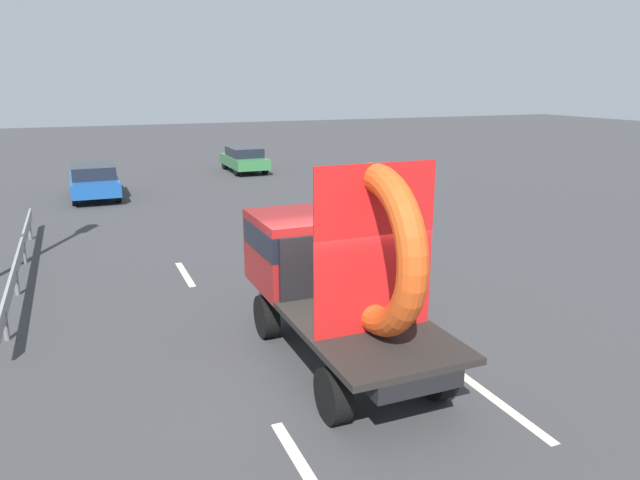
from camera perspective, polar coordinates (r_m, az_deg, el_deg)
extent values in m
plane|color=#38383A|center=(10.20, 1.38, -11.90)|extent=(120.00, 120.00, 0.00)
cylinder|color=black|center=(11.10, -5.19, -7.36)|extent=(0.28, 0.80, 0.80)
cylinder|color=black|center=(11.67, 2.84, -6.15)|extent=(0.28, 0.80, 0.80)
cylinder|color=black|center=(8.50, 1.29, -14.74)|extent=(0.28, 0.80, 0.80)
cylinder|color=black|center=(9.24, 11.22, -12.46)|extent=(0.28, 0.80, 0.80)
cube|color=black|center=(9.88, 2.24, -7.66)|extent=(1.30, 4.92, 0.25)
cube|color=maroon|center=(10.96, -1.10, -0.90)|extent=(2.00, 1.82, 1.35)
cube|color=black|center=(10.84, -1.01, 0.54)|extent=(2.02, 1.73, 0.44)
cube|color=black|center=(9.07, 4.69, -8.68)|extent=(2.00, 3.10, 0.10)
cube|color=black|center=(10.12, 0.89, -2.42)|extent=(1.80, 0.08, 1.10)
torus|color=#D84C19|center=(8.50, 5.33, -0.97)|extent=(0.42, 2.51, 2.51)
cube|color=red|center=(8.50, 5.33, -0.97)|extent=(1.90, 0.03, 2.51)
cylinder|color=black|center=(27.21, -22.73, 4.84)|extent=(0.22, 0.65, 0.65)
cylinder|color=black|center=(27.24, -19.42, 5.16)|extent=(0.22, 0.65, 0.65)
cylinder|color=black|center=(24.53, -22.67, 3.83)|extent=(0.22, 0.65, 0.65)
cylinder|color=black|center=(24.57, -19.01, 4.20)|extent=(0.22, 0.65, 0.65)
cube|color=#194C99|center=(25.83, -21.02, 5.14)|extent=(1.82, 4.24, 0.55)
cube|color=black|center=(25.65, -21.12, 6.27)|extent=(1.63, 2.37, 0.50)
cube|color=gray|center=(15.97, -27.14, -1.39)|extent=(0.06, 10.34, 0.32)
cylinder|color=slate|center=(12.38, -28.17, -7.37)|extent=(0.10, 0.10, 0.55)
cylinder|color=slate|center=(14.81, -27.34, -3.74)|extent=(0.10, 0.10, 0.55)
cylinder|color=slate|center=(17.29, -26.75, -1.14)|extent=(0.10, 0.10, 0.55)
cylinder|color=slate|center=(19.79, -26.31, 0.81)|extent=(0.10, 0.10, 0.55)
cube|color=beige|center=(7.73, -1.28, -21.69)|extent=(0.16, 2.35, 0.01)
cube|color=beige|center=(15.01, -12.94, -3.24)|extent=(0.16, 2.02, 0.01)
cube|color=beige|center=(9.52, 16.73, -14.69)|extent=(0.16, 2.41, 0.01)
cube|color=beige|center=(15.68, -1.09, -2.05)|extent=(0.16, 2.62, 0.01)
cylinder|color=black|center=(32.62, -9.21, 7.30)|extent=(0.21, 0.61, 0.61)
cylinder|color=black|center=(32.99, -6.69, 7.48)|extent=(0.21, 0.61, 0.61)
cylinder|color=black|center=(30.17, -8.06, 6.73)|extent=(0.21, 0.61, 0.61)
cylinder|color=black|center=(30.57, -5.36, 6.92)|extent=(0.21, 0.61, 0.61)
cube|color=#33723F|center=(31.54, -7.36, 7.59)|extent=(1.70, 3.97, 0.52)
cube|color=black|center=(31.39, -7.35, 8.47)|extent=(1.53, 2.23, 0.47)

